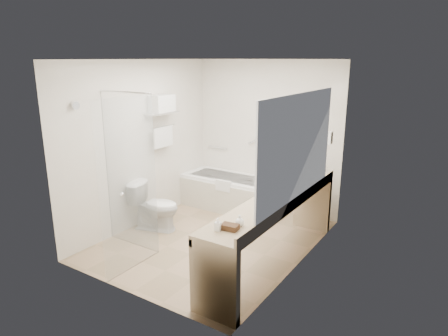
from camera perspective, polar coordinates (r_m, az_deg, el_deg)
The scene contains 25 objects.
floor at distance 5.81m, azimuth -1.63°, elevation -10.22°, with size 3.20×3.20×0.00m, color #A18463.
ceiling at distance 5.24m, azimuth -1.85°, elevation 15.26°, with size 2.60×3.20×0.10m, color silver.
wall_back at distance 6.74m, azimuth 6.03°, elevation 4.53°, with size 2.60×0.10×2.50m, color silver.
wall_front at distance 4.22m, azimuth -14.17°, elevation -2.51°, with size 2.60×0.10×2.50m, color silver.
wall_left at distance 6.20m, azimuth -11.69°, elevation 3.35°, with size 0.10×3.20×2.50m, color silver.
wall_right at distance 4.79m, azimuth 11.17°, elevation -0.17°, with size 0.10×3.20×2.50m, color silver.
bathtub at distance 6.92m, azimuth 0.75°, elevation -3.44°, with size 1.60×0.73×0.59m.
grab_bar_short at distance 7.23m, azimuth -0.90°, elevation 2.94°, with size 0.03×0.03×0.40m, color silver.
grab_bar_long at distance 6.72m, azimuth 5.50°, elevation 4.52°, with size 0.03×0.03×0.60m, color silver.
shower_enclosure at distance 5.15m, azimuth -13.41°, elevation -1.33°, with size 0.96×0.91×2.11m.
towel_shelf at distance 6.28m, azimuth -8.84°, elevation 8.30°, with size 0.24×0.55×0.81m.
vanity_counter at distance 4.96m, azimuth 7.18°, elevation -6.89°, with size 0.55×2.70×0.95m.
sink at distance 5.23m, azimuth 9.47°, elevation -3.70°, with size 0.40×0.52×0.14m, color white.
faucet at distance 5.14m, azimuth 11.00°, elevation -2.81°, with size 0.03×0.03×0.14m, color silver.
mirror at distance 4.59m, azimuth 10.55°, elevation 3.03°, with size 0.02×2.00×1.20m, color #B5B9C2.
hairdryer_unit at distance 5.73m, azimuth 14.77°, elevation 4.21°, with size 0.08×0.10×0.18m, color silver.
toilet at distance 6.12m, azimuth -9.83°, elevation -5.43°, with size 0.41×0.73×0.72m, color white.
amenity_basket at distance 4.05m, azimuth 0.85°, elevation -8.42°, with size 0.17×0.11×0.06m, color #3F2816.
soap_bottle_a at distance 4.03m, azimuth -0.89°, elevation -8.51°, with size 0.06×0.13×0.06m, color silver.
soap_bottle_b at distance 4.13m, azimuth 2.26°, elevation -7.67°, with size 0.09×0.12×0.09m, color silver.
water_bottle_left at distance 5.69m, azimuth 11.19°, elevation -0.87°, with size 0.06×0.06×0.21m.
water_bottle_mid at distance 5.97m, azimuth 12.21°, elevation -0.19°, with size 0.06×0.06×0.20m.
water_bottle_right at distance 5.41m, azimuth 10.08°, elevation -1.76°, with size 0.06×0.06×0.19m.
drinking_glass_near at distance 5.11m, azimuth 7.54°, elevation -3.25°, with size 0.06×0.06×0.08m, color silver.
drinking_glass_far at distance 5.94m, azimuth 10.30°, elevation -0.63°, with size 0.08×0.08×0.10m, color silver.
Camera 1 is at (2.98, -4.31, 2.52)m, focal length 32.00 mm.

